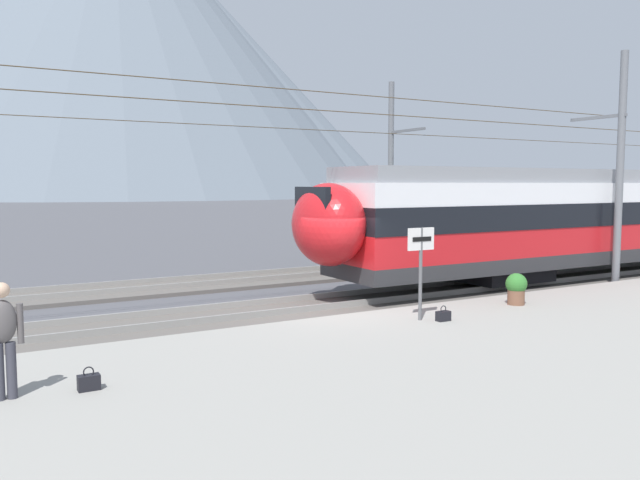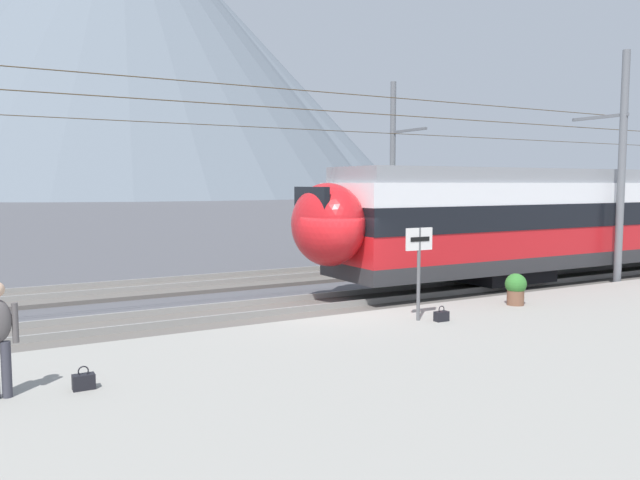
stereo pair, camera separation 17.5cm
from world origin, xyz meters
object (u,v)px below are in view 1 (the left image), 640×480
(catenary_mast_far_side, at_px, (393,169))
(handbag_near_sign, at_px, (443,316))
(passenger_walking, at_px, (4,334))
(potted_plant_platform_edge, at_px, (516,287))
(train_far_track, at_px, (619,207))
(handbag_beside_passenger, at_px, (89,382))
(catenary_mast_mid, at_px, (616,166))
(platform_sign, at_px, (421,253))

(catenary_mast_far_side, distance_m, handbag_near_sign, 13.35)
(handbag_near_sign, bearing_deg, passenger_walking, -174.40)
(catenary_mast_far_side, xyz_separation_m, potted_plant_platform_edge, (-3.77, -10.44, -3.24))
(train_far_track, relative_size, handbag_beside_passenger, 78.24)
(train_far_track, distance_m, potted_plant_platform_edge, 18.47)
(potted_plant_platform_edge, bearing_deg, handbag_beside_passenger, -171.46)
(passenger_walking, height_order, potted_plant_platform_edge, passenger_walking)
(handbag_beside_passenger, distance_m, potted_plant_platform_edge, 10.78)
(handbag_beside_passenger, bearing_deg, catenary_mast_mid, 11.02)
(train_far_track, distance_m, handbag_near_sign, 21.33)
(platform_sign, distance_m, potted_plant_platform_edge, 3.47)
(train_far_track, bearing_deg, passenger_walking, -160.46)
(platform_sign, xyz_separation_m, passenger_walking, (-8.47, -1.20, -0.59))
(train_far_track, height_order, platform_sign, train_far_track)
(platform_sign, xyz_separation_m, handbag_beside_passenger, (-7.37, -1.37, -1.42))
(handbag_beside_passenger, bearing_deg, potted_plant_platform_edge, 8.54)
(train_far_track, distance_m, platform_sign, 21.48)
(catenary_mast_mid, height_order, handbag_near_sign, catenary_mast_mid)
(handbag_near_sign, bearing_deg, handbag_beside_passenger, -172.38)
(train_far_track, xyz_separation_m, handbag_beside_passenger, (-26.97, -10.13, -1.81))
(platform_sign, bearing_deg, catenary_mast_far_side, 56.52)
(platform_sign, xyz_separation_m, potted_plant_platform_edge, (3.29, 0.23, -1.08))
(platform_sign, height_order, handbag_beside_passenger, platform_sign)
(handbag_beside_passenger, distance_m, handbag_near_sign, 7.84)
(potted_plant_platform_edge, bearing_deg, train_far_track, 27.61)
(platform_sign, bearing_deg, train_far_track, 24.09)
(passenger_walking, bearing_deg, handbag_near_sign, 5.60)
(passenger_walking, relative_size, potted_plant_platform_edge, 2.09)
(passenger_walking, distance_m, potted_plant_platform_edge, 11.86)
(train_far_track, bearing_deg, handbag_beside_passenger, -159.41)
(passenger_walking, bearing_deg, train_far_track, 19.54)
(train_far_track, bearing_deg, platform_sign, -155.91)
(handbag_near_sign, bearing_deg, catenary_mast_mid, 13.86)
(platform_sign, relative_size, handbag_near_sign, 5.94)
(train_far_track, xyz_separation_m, passenger_walking, (-28.07, -9.96, -0.98))
(train_far_track, bearing_deg, handbag_near_sign, -154.66)
(train_far_track, height_order, catenary_mast_mid, catenary_mast_mid)
(catenary_mast_mid, xyz_separation_m, potted_plant_platform_edge, (-6.20, -1.68, -3.19))
(passenger_walking, relative_size, handbag_beside_passenger, 4.69)
(train_far_track, xyz_separation_m, platform_sign, (-19.61, -8.76, -0.39))
(catenary_mast_far_side, xyz_separation_m, handbag_beside_passenger, (-14.43, -12.04, -3.57))
(platform_sign, distance_m, handbag_near_sign, 1.51)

